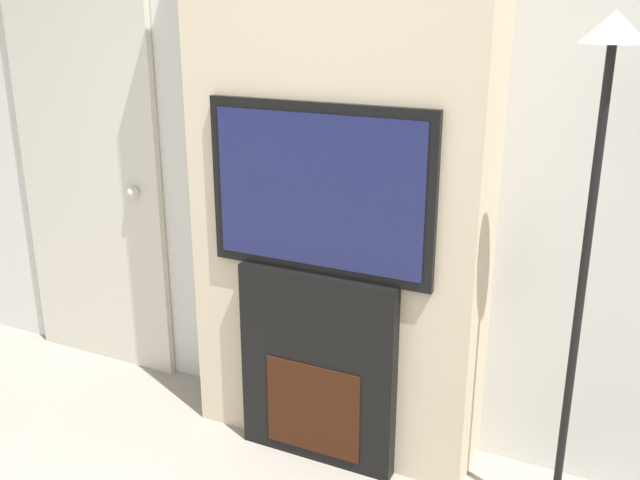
{
  "coord_description": "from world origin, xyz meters",
  "views": [
    {
      "loc": [
        1.19,
        -0.76,
        1.91
      ],
      "look_at": [
        0.0,
        1.68,
        1.0
      ],
      "focal_mm": 40.0,
      "sensor_mm": 36.0,
      "label": 1
    }
  ],
  "objects": [
    {
      "name": "floor_lamp",
      "position": [
        1.01,
        1.66,
        1.17
      ],
      "size": [
        0.29,
        0.29,
        1.89
      ],
      "color": "black",
      "rests_on": "ground_plane"
    },
    {
      "name": "wall_back",
      "position": [
        0.0,
        2.03,
        1.35
      ],
      "size": [
        6.0,
        0.06,
        2.7
      ],
      "color": "silver",
      "rests_on": "ground_plane"
    },
    {
      "name": "entry_door",
      "position": [
        -1.49,
        1.97,
        1.04
      ],
      "size": [
        0.91,
        0.09,
        2.09
      ],
      "color": "beige",
      "rests_on": "ground_plane"
    },
    {
      "name": "television",
      "position": [
        0.0,
        1.68,
        1.21
      ],
      "size": [
        0.96,
        0.07,
        0.69
      ],
      "color": "black",
      "rests_on": "fireplace"
    },
    {
      "name": "chimney_breast",
      "position": [
        0.0,
        1.84,
        1.35
      ],
      "size": [
        1.27,
        0.32,
        2.7
      ],
      "color": "beige",
      "rests_on": "ground_plane"
    },
    {
      "name": "fireplace",
      "position": [
        0.0,
        1.68,
        0.43
      ],
      "size": [
        0.7,
        0.15,
        0.86
      ],
      "color": "black",
      "rests_on": "ground_plane"
    }
  ]
}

